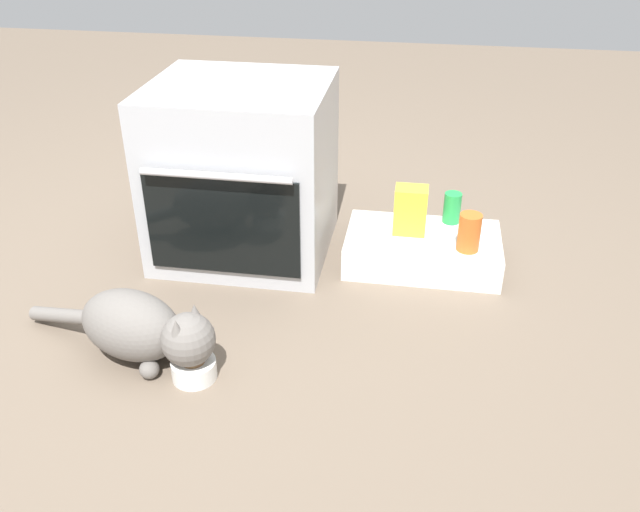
# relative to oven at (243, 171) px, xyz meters

# --- Properties ---
(ground) EXTENTS (8.00, 8.00, 0.00)m
(ground) POSITION_rel_oven_xyz_m (-0.03, -0.39, -0.33)
(ground) COLOR #6B5B4C
(oven) EXTENTS (0.64, 0.62, 0.66)m
(oven) POSITION_rel_oven_xyz_m (0.00, 0.00, 0.00)
(oven) COLOR #B7BABF
(oven) RESTS_ON ground
(pantry_cabinet) EXTENTS (0.57, 0.35, 0.12)m
(pantry_cabinet) POSITION_rel_oven_xyz_m (0.68, -0.01, -0.27)
(pantry_cabinet) COLOR white
(pantry_cabinet) RESTS_ON ground
(food_bowl) EXTENTS (0.13, 0.13, 0.09)m
(food_bowl) POSITION_rel_oven_xyz_m (0.04, -0.78, -0.29)
(food_bowl) COLOR white
(food_bowl) RESTS_ON ground
(cat) EXTENTS (0.70, 0.30, 0.23)m
(cat) POSITION_rel_oven_xyz_m (-0.13, -0.73, -0.20)
(cat) COLOR slate
(cat) RESTS_ON ground
(soda_can) EXTENTS (0.07, 0.07, 0.12)m
(soda_can) POSITION_rel_oven_xyz_m (0.79, 0.12, -0.15)
(soda_can) COLOR green
(soda_can) RESTS_ON pantry_cabinet
(snack_bag) EXTENTS (0.12, 0.09, 0.18)m
(snack_bag) POSITION_rel_oven_xyz_m (0.63, 0.01, -0.12)
(snack_bag) COLOR yellow
(snack_bag) RESTS_ON pantry_cabinet
(sauce_jar) EXTENTS (0.08, 0.08, 0.14)m
(sauce_jar) POSITION_rel_oven_xyz_m (0.84, -0.09, -0.14)
(sauce_jar) COLOR #D16023
(sauce_jar) RESTS_ON pantry_cabinet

